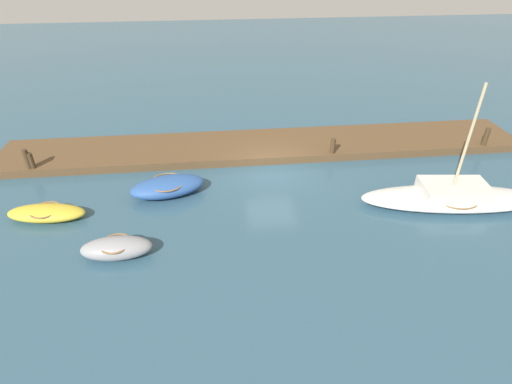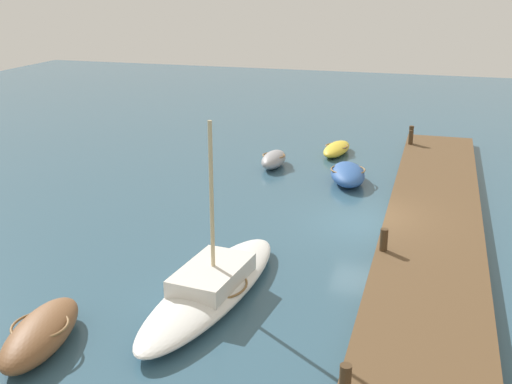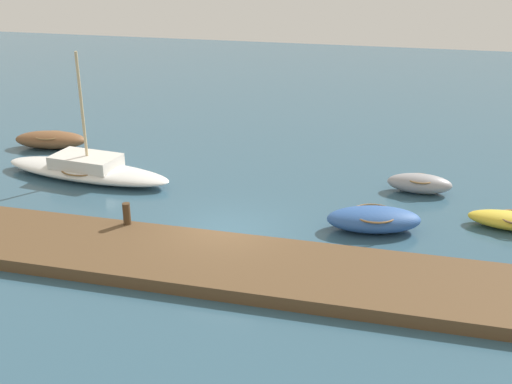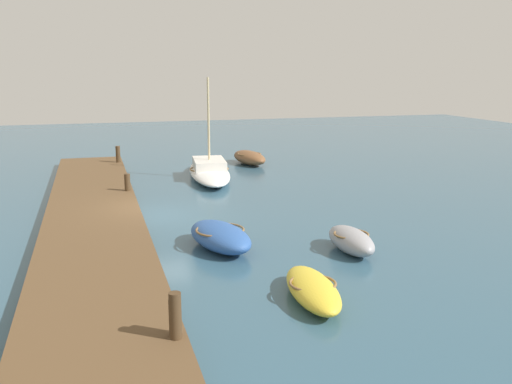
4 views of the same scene
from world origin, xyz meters
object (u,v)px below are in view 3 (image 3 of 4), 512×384
object	(u,v)px
rowboat_brown	(51,140)
mooring_post_mid_west	(127,214)
dinghy_grey	(420,183)
rowboat_blue	(374,219)
sailboat_white	(87,169)

from	to	relation	value
rowboat_brown	mooring_post_mid_west	world-z (taller)	mooring_post_mid_west
dinghy_grey	rowboat_brown	world-z (taller)	rowboat_brown
rowboat_blue	rowboat_brown	world-z (taller)	rowboat_brown
rowboat_brown	mooring_post_mid_west	distance (m)	11.13
rowboat_blue	rowboat_brown	bearing A→B (deg)	148.48
sailboat_white	rowboat_brown	distance (m)	4.99
dinghy_grey	rowboat_blue	world-z (taller)	rowboat_blue
dinghy_grey	rowboat_blue	size ratio (longest dim) A/B	0.72
rowboat_brown	dinghy_grey	bearing A→B (deg)	-14.33
sailboat_white	rowboat_brown	world-z (taller)	sailboat_white
sailboat_white	mooring_post_mid_west	size ratio (longest dim) A/B	10.45
rowboat_blue	rowboat_brown	xyz separation A→B (m)	(-16.04, 5.48, -0.00)
mooring_post_mid_west	rowboat_blue	bearing A→B (deg)	16.58
sailboat_white	dinghy_grey	bearing A→B (deg)	13.85
dinghy_grey	mooring_post_mid_west	bearing A→B (deg)	-146.67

